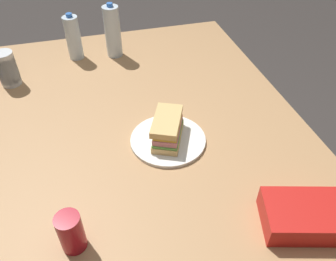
% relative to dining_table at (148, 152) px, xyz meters
% --- Properties ---
extents(ground_plane, '(8.00, 8.00, 0.00)m').
position_rel_dining_table_xyz_m(ground_plane, '(0.00, 0.00, -0.67)').
color(ground_plane, '#383330').
extents(dining_table, '(1.74, 1.20, 0.74)m').
position_rel_dining_table_xyz_m(dining_table, '(0.00, 0.00, 0.00)').
color(dining_table, tan).
rests_on(dining_table, ground_plane).
extents(paper_plate, '(0.27, 0.27, 0.01)m').
position_rel_dining_table_xyz_m(paper_plate, '(-0.04, -0.07, 0.08)').
color(paper_plate, white).
rests_on(paper_plate, dining_table).
extents(sandwich, '(0.21, 0.15, 0.08)m').
position_rel_dining_table_xyz_m(sandwich, '(-0.03, -0.07, 0.13)').
color(sandwich, '#DBB26B').
rests_on(sandwich, paper_plate).
extents(soda_can_red, '(0.07, 0.07, 0.12)m').
position_rel_dining_table_xyz_m(soda_can_red, '(-0.36, 0.28, 0.13)').
color(soda_can_red, maroon).
rests_on(soda_can_red, dining_table).
extents(chip_bag, '(0.21, 0.26, 0.07)m').
position_rel_dining_table_xyz_m(chip_bag, '(-0.46, -0.34, 0.11)').
color(chip_bag, red).
rests_on(chip_bag, dining_table).
extents(water_bottle_tall, '(0.07, 0.07, 0.26)m').
position_rel_dining_table_xyz_m(water_bottle_tall, '(0.63, 0.02, 0.19)').
color(water_bottle_tall, silver).
rests_on(water_bottle_tall, dining_table).
extents(plastic_cup_stack, '(0.08, 0.08, 0.15)m').
position_rel_dining_table_xyz_m(plastic_cup_stack, '(0.50, 0.49, 0.15)').
color(plastic_cup_stack, silver).
rests_on(plastic_cup_stack, dining_table).
extents(water_bottle_spare, '(0.07, 0.07, 0.22)m').
position_rel_dining_table_xyz_m(water_bottle_spare, '(0.65, 0.20, 0.18)').
color(water_bottle_spare, silver).
rests_on(water_bottle_spare, dining_table).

